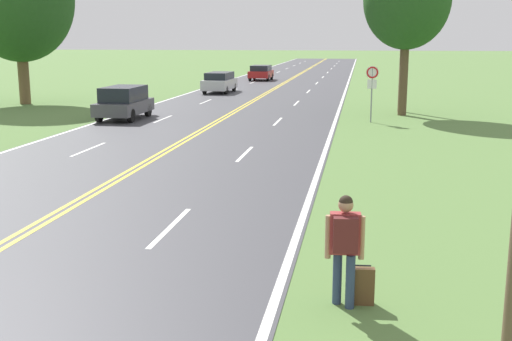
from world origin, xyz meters
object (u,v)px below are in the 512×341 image
(car_silver_hatchback_mid_near, at_px, (220,82))
(suitcase, at_px, (361,286))
(car_red_hatchback_mid_far, at_px, (261,72))
(hitchhiker_person, at_px, (345,240))
(car_dark_grey_hatchback_approaching, at_px, (124,102))
(traffic_sign, at_px, (372,80))

(car_silver_hatchback_mid_near, bearing_deg, suitcase, -162.89)
(car_red_hatchback_mid_far, bearing_deg, hitchhiker_person, -168.69)
(car_dark_grey_hatchback_approaching, relative_size, car_red_hatchback_mid_far, 1.11)
(suitcase, relative_size, car_dark_grey_hatchback_approaching, 0.16)
(car_silver_hatchback_mid_near, bearing_deg, traffic_sign, -143.35)
(suitcase, bearing_deg, car_dark_grey_hatchback_approaching, 25.06)
(car_red_hatchback_mid_far, bearing_deg, car_silver_hatchback_mid_near, 177.49)
(hitchhiker_person, xyz_separation_m, car_silver_hatchback_mid_near, (-10.26, 37.52, -0.26))
(traffic_sign, height_order, car_dark_grey_hatchback_approaching, traffic_sign)
(car_silver_hatchback_mid_near, height_order, car_red_hatchback_mid_far, car_silver_hatchback_mid_near)
(hitchhiker_person, distance_m, suitcase, 0.83)
(hitchhiker_person, distance_m, car_dark_grey_hatchback_approaching, 24.25)
(suitcase, distance_m, car_dark_grey_hatchback_approaching, 24.26)
(car_dark_grey_hatchback_approaching, bearing_deg, car_silver_hatchback_mid_near, -4.76)
(car_silver_hatchback_mid_near, bearing_deg, car_dark_grey_hatchback_approaching, 176.80)
(car_red_hatchback_mid_far, bearing_deg, car_dark_grey_hatchback_approaching, 176.93)
(traffic_sign, distance_m, car_silver_hatchback_mid_near, 18.93)
(suitcase, height_order, car_dark_grey_hatchback_approaching, car_dark_grey_hatchback_approaching)
(suitcase, distance_m, car_red_hatchback_mid_far, 52.49)
(suitcase, bearing_deg, car_red_hatchback_mid_far, 6.48)
(suitcase, xyz_separation_m, car_dark_grey_hatchback_approaching, (-11.82, 21.18, 0.57))
(hitchhiker_person, xyz_separation_m, suitcase, (0.26, 0.14, -0.77))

